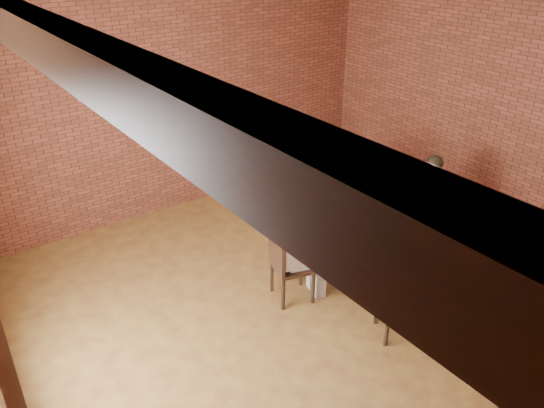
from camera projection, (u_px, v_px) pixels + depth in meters
floor at (332, 319)px, 5.88m from camera, size 7.00×7.00×0.00m
wall_back at (177, 97)px, 7.62m from camera, size 7.00×0.00×7.00m
wall_right at (531, 118)px, 6.77m from camera, size 0.00×7.00×7.00m
ceiling_beam at (47, 41)px, 3.11m from camera, size 0.22×6.90×0.26m
dining_table at (374, 242)px, 6.32m from camera, size 1.52×1.52×0.75m
chair_a at (429, 212)px, 7.06m from camera, size 0.47×0.47×0.92m
diner_a at (427, 203)px, 6.94m from camera, size 0.70×0.59×1.31m
chair_b at (328, 205)px, 7.22m from camera, size 0.48×0.48×0.92m
diner_b at (332, 198)px, 7.09m from camera, size 0.62×0.71×1.30m
chair_c at (286, 262)px, 5.99m from camera, size 0.53×0.53×0.94m
diner_c at (293, 248)px, 5.94m from camera, size 0.77×0.69×1.33m
chair_d at (404, 300)px, 5.39m from camera, size 0.56×0.56×0.92m
diner_d at (403, 283)px, 5.39m from camera, size 0.75×0.80×1.30m
chair_e at (472, 261)px, 6.04m from camera, size 0.54×0.54×0.89m
diner_e at (467, 250)px, 6.00m from camera, size 0.73×0.76×1.25m
plate_a at (384, 209)px, 6.58m from camera, size 0.26×0.26×0.01m
plate_b at (341, 213)px, 6.49m from camera, size 0.26×0.26×0.01m
plate_c at (350, 236)px, 6.00m from camera, size 0.26×0.26×0.01m
plate_d at (407, 236)px, 6.01m from camera, size 0.26×0.26×0.01m
glass_a at (391, 211)px, 6.40m from camera, size 0.07×0.07×0.14m
glass_b at (373, 215)px, 6.32m from camera, size 0.07×0.07×0.14m
glass_c at (340, 218)px, 6.24m from camera, size 0.07×0.07×0.14m
glass_d at (359, 219)px, 6.22m from camera, size 0.07×0.07×0.14m
glass_e at (372, 229)px, 6.01m from camera, size 0.07×0.07×0.14m
glass_f at (398, 237)px, 5.86m from camera, size 0.07×0.07×0.14m
glass_g at (393, 229)px, 6.01m from camera, size 0.07×0.07×0.14m
smartphone at (421, 236)px, 6.01m from camera, size 0.07×0.13×0.01m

